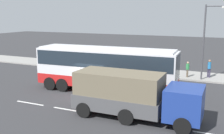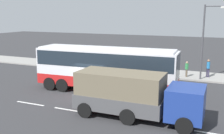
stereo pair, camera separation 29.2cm
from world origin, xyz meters
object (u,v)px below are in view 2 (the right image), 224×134
(coach_bus, at_px, (105,65))
(cargo_truck, at_px, (134,94))
(street_lamp, at_px, (205,37))
(pedestrian_at_crossing, at_px, (208,67))
(pedestrian_near_curb, at_px, (187,68))

(coach_bus, bearing_deg, cargo_truck, -50.42)
(cargo_truck, bearing_deg, street_lamp, 74.43)
(cargo_truck, xyz_separation_m, pedestrian_at_crossing, (3.48, 12.54, -0.34))
(cargo_truck, height_order, pedestrian_at_crossing, cargo_truck)
(coach_bus, xyz_separation_m, cargo_truck, (3.97, -4.35, -0.74))
(pedestrian_near_curb, xyz_separation_m, street_lamp, (1.59, -0.48, 3.18))
(coach_bus, bearing_deg, street_lamp, 42.23)
(cargo_truck, relative_size, street_lamp, 1.11)
(cargo_truck, bearing_deg, coach_bus, 131.96)
(pedestrian_near_curb, relative_size, pedestrian_at_crossing, 0.87)
(street_lamp, bearing_deg, coach_bus, -134.95)
(pedestrian_near_curb, relative_size, street_lamp, 0.22)
(pedestrian_near_curb, distance_m, pedestrian_at_crossing, 2.09)
(coach_bus, xyz_separation_m, pedestrian_at_crossing, (7.45, 8.20, -1.08))
(pedestrian_at_crossing, bearing_deg, street_lamp, 156.59)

